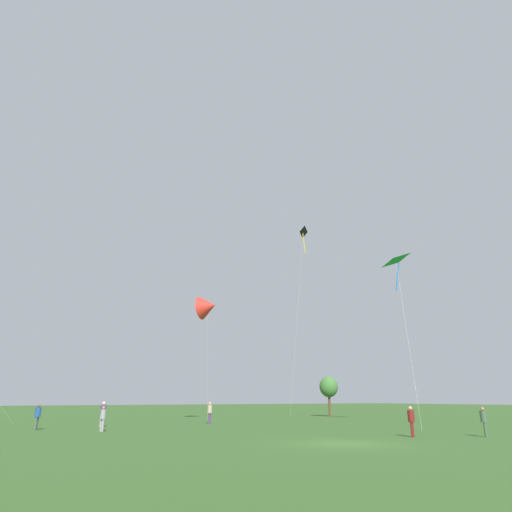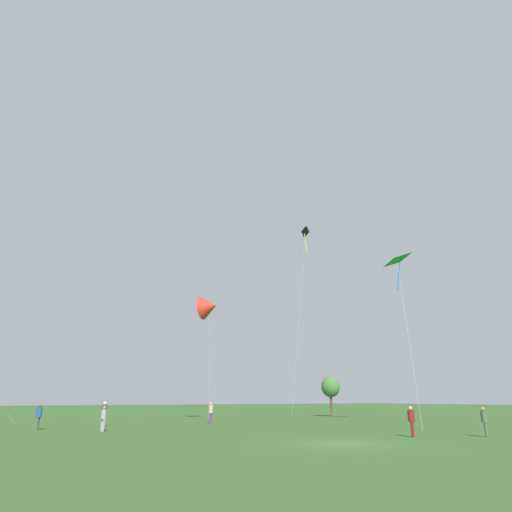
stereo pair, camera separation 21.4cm
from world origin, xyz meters
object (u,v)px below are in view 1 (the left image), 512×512
Objects in this scene: person_standing_0 at (38,415)px; person_standing_4 at (103,417)px; person_standing_1 at (210,411)px; park_tree_2 at (329,387)px; kite_flying_3 at (303,237)px; person_standing_2 at (484,420)px; person_standing_5 at (411,419)px; kite_flying_0 at (208,307)px; person_standing_3 at (103,412)px; kite_flying_1 at (396,262)px.

person_standing_0 is 5.31m from person_standing_4.
person_standing_4 is at bearing -20.46° from person_standing_1.
kite_flying_3 is at bearing 127.82° from park_tree_2.
kite_flying_3 is (9.77, 29.68, 22.57)m from person_standing_2.
person_standing_5 is at bearing -115.94° from kite_flying_3.
person_standing_5 is 0.35× the size of park_tree_2.
person_standing_2 is at bearing -97.38° from person_standing_0.
person_standing_2 is 27.58m from kite_flying_0.
kite_flying_0 is (-2.85, 22.73, 10.21)m from person_standing_5.
person_standing_2 reaches higher than person_standing_4.
kite_flying_3 is (27.78, 14.22, 22.58)m from person_standing_4.
person_standing_5 is (13.28, -18.43, -0.11)m from person_standing_3.
person_standing_0 is 0.11× the size of kite_flying_1.
person_standing_1 is at bearing -160.26° from park_tree_2.
person_standing_1 is 20.41m from park_tree_2.
person_standing_2 is at bearing -44.08° from person_standing_3.
kite_flying_1 is (24.84, -4.21, 13.52)m from person_standing_4.
person_standing_0 is at bearing -161.78° from kite_flying_3.
person_standing_3 is 15.14m from kite_flying_0.
person_standing_2 is at bearing -75.23° from kite_flying_0.
person_standing_4 is at bearing -95.62° from person_standing_3.
person_standing_3 is at bearing 93.55° from person_standing_2.
person_standing_1 reaches higher than person_standing_2.
person_standing_0 is 0.07× the size of kite_flying_3.
kite_flying_3 is at bearing 35.69° from person_standing_2.
person_standing_3 is (4.68, 1.13, 0.07)m from person_standing_0.
person_standing_2 is 0.87× the size of person_standing_3.
kite_flying_1 reaches higher than park_tree_2.
person_standing_4 is 0.96× the size of person_standing_5.
person_standing_3 is 0.07× the size of kite_flying_3.
kite_flying_3 is (16.30, 4.91, 12.33)m from kite_flying_0.
kite_flying_0 reaches higher than person_standing_0.
person_standing_4 is 31.88m from park_tree_2.
kite_flying_1 is (10.50, 9.20, 13.49)m from person_standing_5.
person_standing_3 is 28.80m from kite_flying_1.
person_standing_5 is at bearing -82.84° from kite_flying_0.
person_standing_4 is 28.59m from kite_flying_1.
kite_flying_3 reaches higher than person_standing_0.
person_standing_1 is 1.08× the size of person_standing_5.
person_standing_5 is at bearing -138.77° from kite_flying_1.
person_standing_0 reaches higher than person_standing_5.
person_standing_2 is 4.20m from person_standing_5.
kite_flying_0 is at bearing -35.83° from person_standing_0.
person_standing_1 reaches higher than person_standing_4.
park_tree_2 is at bearing -153.59° from person_standing_5.
person_standing_1 is at bearing 8.54° from person_standing_3.
person_standing_0 is 0.14× the size of kite_flying_0.
kite_flying_1 reaches higher than person_standing_3.
person_standing_2 is (21.64, -19.34, -0.07)m from person_standing_0.
person_standing_2 is 0.11× the size of kite_flying_1.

